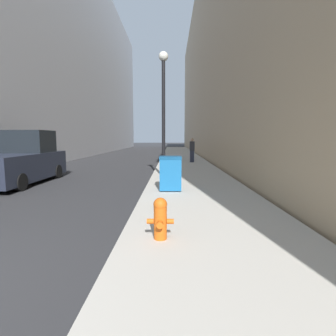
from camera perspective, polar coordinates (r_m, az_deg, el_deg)
The scene contains 8 objects.
sidewalk_right at distance 20.17m, azimuth 3.33°, elevation 1.39°, with size 3.63×60.00×0.16m.
building_left_glass at distance 32.73m, azimuth -27.37°, elevation 21.27°, with size 12.00×60.00×21.17m.
building_right_stone at distance 30.39m, azimuth 18.90°, elevation 20.79°, with size 12.00×60.00×19.07m.
fire_hydrant at distance 4.60m, azimuth -1.68°, elevation -10.71°, with size 0.47×0.35×0.73m.
trash_bin at distance 8.73m, azimuth 0.55°, elevation -1.07°, with size 0.73×0.69×1.14m.
lamppost at distance 11.74m, azimuth -0.99°, elevation 13.70°, with size 0.41×0.41×5.41m.
pickup_truck at distance 12.69m, azimuth -29.75°, elevation 1.25°, with size 2.25×4.89×2.23m.
pedestrian_on_sidewalk at distance 18.90m, azimuth 5.26°, elevation 3.87°, with size 0.35×0.22×1.71m.
Camera 1 is at (4.21, -2.07, 1.91)m, focal length 28.00 mm.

